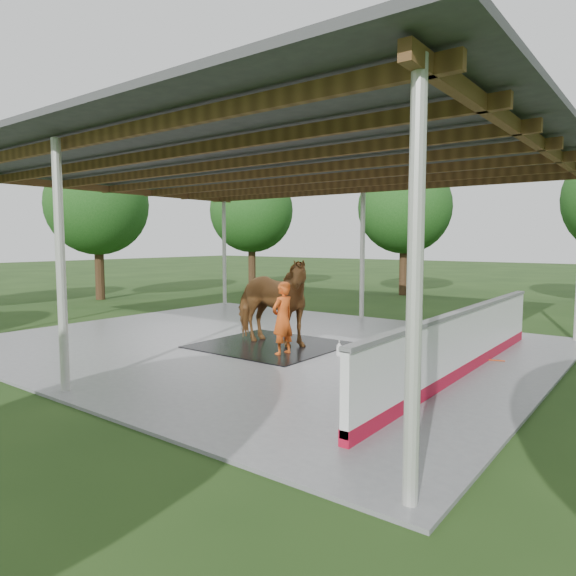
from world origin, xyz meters
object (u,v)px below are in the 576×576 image
Objects in this scene: dasher_board at (463,344)px; wash_bucket at (397,359)px; handler at (283,318)px; horse at (270,302)px.

dasher_board is 1.20m from wash_bucket.
handler is at bearing -169.03° from dasher_board.
wash_bucket is (2.34, 0.39, -0.58)m from handler.
handler is (-3.45, -0.67, 0.21)m from dasher_board.
handler reaches higher than dasher_board.
handler is 2.44m from wash_bucket.
horse is at bearing 176.94° from wash_bucket.
dasher_board is 3.51× the size of horse.
dasher_board is 5.35× the size of handler.
wash_bucket is at bearing -165.66° from dasher_board.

